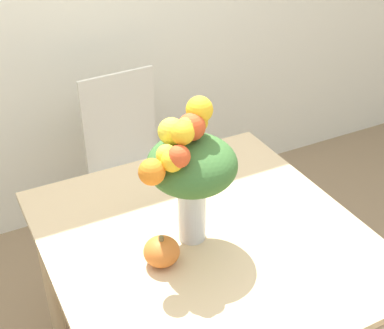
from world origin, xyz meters
The scene contains 4 objects.
dining_table centered at (0.00, 0.00, 0.67)m, with size 1.11×1.17×0.77m.
flower_vase centered at (-0.06, 0.01, 1.08)m, with size 0.36×0.30×0.53m.
pumpkin centered at (-0.20, -0.06, 0.82)m, with size 0.12×0.12×0.11m.
dining_chair_near_window centered at (0.07, 0.92, 0.51)m, with size 0.44×0.44×1.00m.
Camera 1 is at (-0.73, -1.30, 2.03)m, focal length 50.00 mm.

